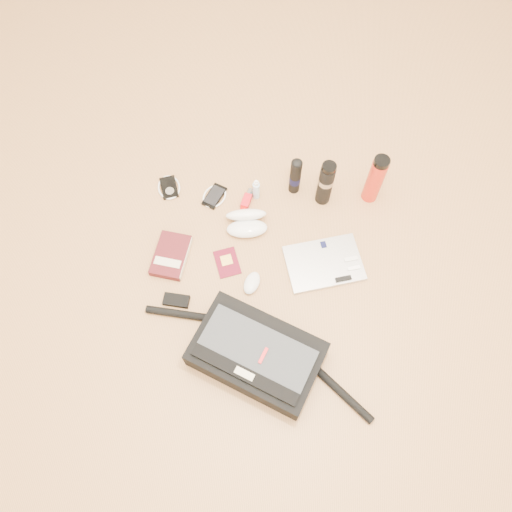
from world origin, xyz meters
name	(u,v)px	position (x,y,z in m)	size (l,w,h in m)	color
ground	(262,290)	(0.00, 0.00, 0.00)	(4.00, 4.00, 0.00)	#A87646
messenger_bag	(256,354)	(0.00, -0.28, 0.06)	(0.89, 0.44, 0.13)	black
laptop	(324,263)	(0.25, 0.14, 0.01)	(0.35, 0.29, 0.03)	#B6B6B9
book	(171,256)	(-0.38, 0.11, 0.02)	(0.15, 0.21, 0.04)	#431014
passport	(227,262)	(-0.15, 0.11, 0.00)	(0.13, 0.15, 0.01)	#520818
mouse	(252,283)	(-0.04, 0.02, 0.02)	(0.08, 0.11, 0.03)	silver
sunglasses_case	(247,222)	(-0.09, 0.29, 0.04)	(0.20, 0.17, 0.10)	silver
ipod	(169,188)	(-0.45, 0.44, 0.01)	(0.13, 0.13, 0.01)	black
phone	(214,196)	(-0.25, 0.42, 0.01)	(0.13, 0.14, 0.01)	black
inhaler	(247,200)	(-0.10, 0.40, 0.02)	(0.05, 0.12, 0.03)	red
spray_bottle	(256,190)	(-0.06, 0.44, 0.05)	(0.04, 0.04, 0.12)	#ABCFE9
aerosol_can	(295,176)	(0.10, 0.49, 0.10)	(0.06, 0.06, 0.21)	black
thermos_black	(326,183)	(0.22, 0.45, 0.12)	(0.08, 0.08, 0.25)	black
thermos_red	(375,179)	(0.43, 0.49, 0.13)	(0.08, 0.08, 0.26)	red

